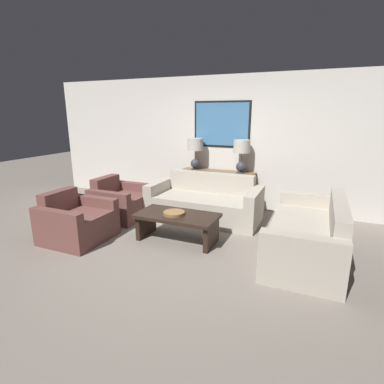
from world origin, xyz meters
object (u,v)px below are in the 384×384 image
(console_table, at_px, (217,190))
(table_lamp_left, at_px, (195,149))
(couch_by_side, at_px, (309,236))
(decorative_bowl, at_px, (174,213))
(armchair_near_back_wall, at_px, (121,203))
(couch_by_back_wall, at_px, (205,204))
(coffee_table, at_px, (177,221))
(armchair_near_camera, at_px, (77,222))
(table_lamp_right, at_px, (242,152))

(console_table, bearing_deg, table_lamp_left, 180.00)
(couch_by_side, height_order, decorative_bowl, couch_by_side)
(couch_by_side, bearing_deg, armchair_near_back_wall, 175.08)
(table_lamp_left, distance_m, decorative_bowl, 2.06)
(armchair_near_back_wall, bearing_deg, couch_by_back_wall, 20.56)
(coffee_table, xyz_separation_m, armchair_near_camera, (-1.46, -0.56, -0.04))
(console_table, distance_m, table_lamp_right, 0.94)
(coffee_table, bearing_deg, table_lamp_left, 104.16)
(table_lamp_left, relative_size, decorative_bowl, 1.99)
(couch_by_back_wall, bearing_deg, console_table, 90.00)
(table_lamp_left, xyz_separation_m, couch_by_back_wall, (0.49, -0.71, -0.91))
(couch_by_back_wall, relative_size, decorative_bowl, 6.31)
(table_lamp_right, distance_m, armchair_near_back_wall, 2.52)
(table_lamp_right, bearing_deg, couch_by_side, -48.61)
(console_table, distance_m, table_lamp_left, 0.94)
(couch_by_back_wall, distance_m, armchair_near_camera, 2.25)
(table_lamp_right, bearing_deg, table_lamp_left, 180.00)
(console_table, bearing_deg, coffee_table, -90.73)
(coffee_table, relative_size, armchair_near_back_wall, 1.34)
(couch_by_side, height_order, armchair_near_back_wall, couch_by_side)
(console_table, height_order, couch_by_side, couch_by_side)
(table_lamp_right, bearing_deg, coffee_table, -105.53)
(table_lamp_left, height_order, armchair_near_back_wall, table_lamp_left)
(table_lamp_left, bearing_deg, couch_by_back_wall, -55.62)
(couch_by_side, bearing_deg, armchair_near_camera, -165.87)
(table_lamp_right, height_order, couch_by_back_wall, table_lamp_right)
(couch_by_back_wall, xyz_separation_m, coffee_table, (-0.02, -1.12, 0.03))
(decorative_bowl, xyz_separation_m, armchair_near_camera, (-1.43, -0.53, -0.18))
(coffee_table, distance_m, armchair_near_camera, 1.57)
(couch_by_back_wall, relative_size, armchair_near_camera, 2.20)
(console_table, relative_size, couch_by_side, 0.74)
(table_lamp_right, relative_size, armchair_near_back_wall, 0.70)
(coffee_table, bearing_deg, couch_by_back_wall, 88.80)
(armchair_near_camera, bearing_deg, table_lamp_right, 50.55)
(table_lamp_right, height_order, coffee_table, table_lamp_right)
(coffee_table, bearing_deg, armchair_near_camera, -158.90)
(table_lamp_right, height_order, armchair_near_camera, table_lamp_right)
(console_table, height_order, armchair_near_camera, console_table)
(couch_by_back_wall, bearing_deg, coffee_table, -91.20)
(couch_by_side, xyz_separation_m, coffee_table, (-1.88, -0.28, 0.03))
(decorative_bowl, bearing_deg, armchair_near_back_wall, 157.19)
(coffee_table, distance_m, armchair_near_back_wall, 1.57)
(table_lamp_left, bearing_deg, table_lamp_right, 0.00)
(coffee_table, bearing_deg, console_table, 89.27)
(armchair_near_back_wall, xyz_separation_m, armchair_near_camera, (0.00, -1.13, 0.00))
(couch_by_back_wall, xyz_separation_m, armchair_near_back_wall, (-1.49, -0.56, -0.01))
(armchair_near_back_wall, height_order, armchair_near_camera, same)
(couch_by_back_wall, height_order, couch_by_side, same)
(table_lamp_right, xyz_separation_m, couch_by_side, (1.37, -1.56, -0.91))
(table_lamp_left, bearing_deg, armchair_near_camera, -112.67)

